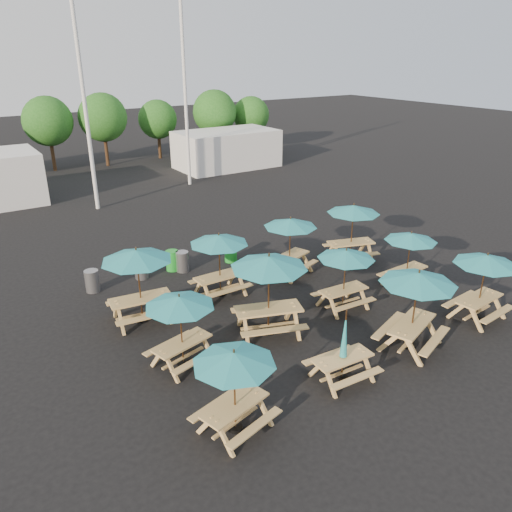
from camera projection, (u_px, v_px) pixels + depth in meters
ground at (280, 299)px, 17.15m from camera, size 120.00×120.00×0.00m
picnic_unit_0 at (234, 363)px, 10.61m from camera, size 2.26×2.26×2.07m
picnic_unit_1 at (180, 306)px, 12.95m from camera, size 2.27×2.27×2.09m
picnic_unit_2 at (137, 259)px, 15.02m from camera, size 2.41×2.41×2.43m
picnic_unit_3 at (343, 352)px, 12.70m from camera, size 1.67×1.47×2.04m
picnic_unit_4 at (269, 267)px, 14.31m from camera, size 2.89×2.89×2.54m
picnic_unit_5 at (219, 243)px, 16.74m from camera, size 2.02×2.02×2.25m
picnic_unit_6 at (418, 283)px, 13.63m from camera, size 2.70×2.70×2.38m
picnic_unit_7 at (346, 258)px, 15.92m from camera, size 1.97×1.97×2.08m
picnic_unit_8 at (290, 226)px, 18.39m from camera, size 2.50×2.50×2.23m
picnic_unit_9 at (486, 264)px, 15.23m from camera, size 2.13×2.13×2.21m
picnic_unit_10 at (411, 240)px, 17.47m from camera, size 1.91×1.91×2.05m
picnic_unit_11 at (353, 212)px, 19.63m from camera, size 2.64×2.64×2.33m
waste_bin_0 at (92, 281)px, 17.59m from camera, size 0.49×0.49×0.80m
waste_bin_1 at (141, 268)px, 18.61m from camera, size 0.49×0.49×0.80m
waste_bin_2 at (172, 260)px, 19.30m from camera, size 0.49×0.49×0.80m
waste_bin_3 at (182, 261)px, 19.20m from camera, size 0.49×0.49×0.80m
waste_bin_4 at (231, 252)px, 20.08m from camera, size 0.49×0.49×0.80m
mast_0 at (83, 92)px, 24.62m from camera, size 0.20×0.20×12.00m
mast_1 at (185, 85)px, 29.46m from camera, size 0.20×0.20×12.00m
event_tent_1 at (227, 149)px, 35.87m from camera, size 7.00×4.00×2.60m
tree_3 at (48, 121)px, 34.01m from camera, size 3.36×3.36×5.09m
tree_4 at (103, 117)px, 35.49m from camera, size 3.41×3.41×5.17m
tree_5 at (158, 119)px, 38.19m from camera, size 2.94×2.94×4.45m
tree_6 at (215, 112)px, 38.68m from camera, size 3.38×3.38×5.13m
tree_7 at (251, 115)px, 40.59m from camera, size 2.95×2.95×4.48m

